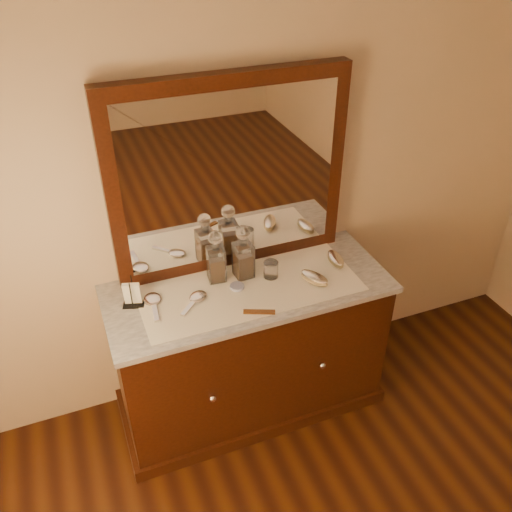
{
  "coord_description": "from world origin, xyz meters",
  "views": [
    {
      "loc": [
        -0.75,
        -0.06,
        2.51
      ],
      "look_at": [
        0.0,
        1.85,
        1.1
      ],
      "focal_mm": 37.83,
      "sensor_mm": 36.0,
      "label": 1
    }
  ],
  "objects_px": {
    "brush_far": "(336,259)",
    "hand_mirror_inner": "(196,298)",
    "napkin_rack": "(132,295)",
    "pin_dish": "(237,286)",
    "brush_near": "(314,278)",
    "hand_mirror_outer": "(153,301)",
    "mirror_frame": "(230,176)",
    "comb": "(259,312)",
    "decanter_left": "(216,261)",
    "decanter_right": "(243,257)",
    "dresser_cabinet": "(249,350)"
  },
  "relations": [
    {
      "from": "decanter_right",
      "to": "hand_mirror_outer",
      "type": "distance_m",
      "value": 0.5
    },
    {
      "from": "decanter_left",
      "to": "hand_mirror_inner",
      "type": "xyz_separation_m",
      "value": [
        -0.15,
        -0.13,
        -0.1
      ]
    },
    {
      "from": "mirror_frame",
      "to": "hand_mirror_outer",
      "type": "bearing_deg",
      "value": -157.07
    },
    {
      "from": "decanter_right",
      "to": "hand_mirror_inner",
      "type": "distance_m",
      "value": 0.32
    },
    {
      "from": "decanter_right",
      "to": "napkin_rack",
      "type": "bearing_deg",
      "value": -177.57
    },
    {
      "from": "dresser_cabinet",
      "to": "decanter_right",
      "type": "distance_m",
      "value": 0.57
    },
    {
      "from": "napkin_rack",
      "to": "decanter_right",
      "type": "height_order",
      "value": "decanter_right"
    },
    {
      "from": "mirror_frame",
      "to": "pin_dish",
      "type": "bearing_deg",
      "value": -104.02
    },
    {
      "from": "mirror_frame",
      "to": "comb",
      "type": "height_order",
      "value": "mirror_frame"
    },
    {
      "from": "mirror_frame",
      "to": "decanter_right",
      "type": "relative_size",
      "value": 4.04
    },
    {
      "from": "brush_near",
      "to": "hand_mirror_outer",
      "type": "distance_m",
      "value": 0.81
    },
    {
      "from": "napkin_rack",
      "to": "pin_dish",
      "type": "bearing_deg",
      "value": -6.72
    },
    {
      "from": "comb",
      "to": "hand_mirror_inner",
      "type": "bearing_deg",
      "value": 163.95
    },
    {
      "from": "decanter_left",
      "to": "hand_mirror_outer",
      "type": "xyz_separation_m",
      "value": [
        -0.35,
        -0.07,
        -0.1
      ]
    },
    {
      "from": "napkin_rack",
      "to": "brush_near",
      "type": "bearing_deg",
      "value": -9.95
    },
    {
      "from": "dresser_cabinet",
      "to": "pin_dish",
      "type": "relative_size",
      "value": 19.18
    },
    {
      "from": "comb",
      "to": "hand_mirror_inner",
      "type": "relative_size",
      "value": 0.84
    },
    {
      "from": "brush_far",
      "to": "decanter_right",
      "type": "bearing_deg",
      "value": 171.95
    },
    {
      "from": "decanter_right",
      "to": "decanter_left",
      "type": "bearing_deg",
      "value": 170.69
    },
    {
      "from": "comb",
      "to": "decanter_left",
      "type": "relative_size",
      "value": 0.53
    },
    {
      "from": "decanter_right",
      "to": "hand_mirror_outer",
      "type": "height_order",
      "value": "decanter_right"
    },
    {
      "from": "brush_far",
      "to": "hand_mirror_inner",
      "type": "height_order",
      "value": "brush_far"
    },
    {
      "from": "decanter_left",
      "to": "mirror_frame",
      "type": "bearing_deg",
      "value": 44.95
    },
    {
      "from": "brush_near",
      "to": "decanter_left",
      "type": "bearing_deg",
      "value": 155.89
    },
    {
      "from": "napkin_rack",
      "to": "brush_far",
      "type": "distance_m",
      "value": 1.07
    },
    {
      "from": "brush_far",
      "to": "hand_mirror_inner",
      "type": "xyz_separation_m",
      "value": [
        -0.78,
        -0.03,
        -0.01
      ]
    },
    {
      "from": "pin_dish",
      "to": "comb",
      "type": "xyz_separation_m",
      "value": [
        0.03,
        -0.22,
        -0.0
      ]
    },
    {
      "from": "mirror_frame",
      "to": "decanter_right",
      "type": "distance_m",
      "value": 0.41
    },
    {
      "from": "decanter_left",
      "to": "hand_mirror_outer",
      "type": "height_order",
      "value": "decanter_left"
    },
    {
      "from": "comb",
      "to": "hand_mirror_outer",
      "type": "distance_m",
      "value": 0.52
    },
    {
      "from": "dresser_cabinet",
      "to": "brush_far",
      "type": "xyz_separation_m",
      "value": [
        0.5,
        0.02,
        0.46
      ]
    },
    {
      "from": "comb",
      "to": "decanter_right",
      "type": "height_order",
      "value": "decanter_right"
    },
    {
      "from": "decanter_left",
      "to": "hand_mirror_outer",
      "type": "distance_m",
      "value": 0.37
    },
    {
      "from": "comb",
      "to": "decanter_right",
      "type": "bearing_deg",
      "value": 106.29
    },
    {
      "from": "pin_dish",
      "to": "brush_near",
      "type": "height_order",
      "value": "brush_near"
    },
    {
      "from": "napkin_rack",
      "to": "brush_far",
      "type": "bearing_deg",
      "value": -2.46
    },
    {
      "from": "mirror_frame",
      "to": "comb",
      "type": "xyz_separation_m",
      "value": [
        -0.03,
        -0.46,
        -0.49
      ]
    },
    {
      "from": "hand_mirror_outer",
      "to": "hand_mirror_inner",
      "type": "relative_size",
      "value": 1.25
    },
    {
      "from": "comb",
      "to": "hand_mirror_outer",
      "type": "height_order",
      "value": "hand_mirror_outer"
    },
    {
      "from": "mirror_frame",
      "to": "napkin_rack",
      "type": "relative_size",
      "value": 7.93
    },
    {
      "from": "dresser_cabinet",
      "to": "napkin_rack",
      "type": "bearing_deg",
      "value": 173.08
    },
    {
      "from": "brush_near",
      "to": "hand_mirror_outer",
      "type": "height_order",
      "value": "brush_near"
    },
    {
      "from": "comb",
      "to": "brush_far",
      "type": "distance_m",
      "value": 0.58
    },
    {
      "from": "decanter_right",
      "to": "brush_far",
      "type": "bearing_deg",
      "value": -8.05
    },
    {
      "from": "napkin_rack",
      "to": "hand_mirror_outer",
      "type": "bearing_deg",
      "value": -15.87
    },
    {
      "from": "hand_mirror_inner",
      "to": "brush_far",
      "type": "bearing_deg",
      "value": 2.42
    },
    {
      "from": "pin_dish",
      "to": "brush_far",
      "type": "bearing_deg",
      "value": 1.4
    },
    {
      "from": "mirror_frame",
      "to": "brush_far",
      "type": "relative_size",
      "value": 7.63
    },
    {
      "from": "mirror_frame",
      "to": "decanter_left",
      "type": "distance_m",
      "value": 0.43
    },
    {
      "from": "comb",
      "to": "hand_mirror_outer",
      "type": "bearing_deg",
      "value": 173.33
    }
  ]
}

